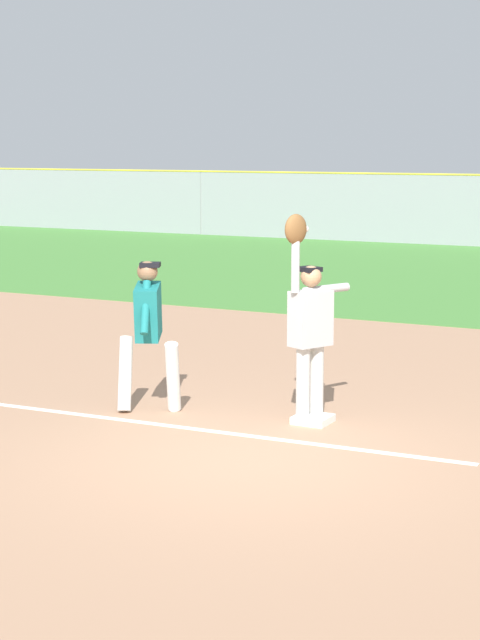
{
  "coord_description": "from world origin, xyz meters",
  "views": [
    {
      "loc": [
        4.34,
        -8.85,
        3.0
      ],
      "look_at": [
        -0.91,
        1.61,
        1.05
      ],
      "focal_mm": 59.39,
      "sensor_mm": 36.0,
      "label": 1
    }
  ],
  "objects_px": {
    "runner": "(148,325)",
    "parked_car_silver": "(396,214)",
    "fielder": "(309,321)",
    "first_base": "(313,419)",
    "parked_car_white": "(255,210)",
    "baseball": "(305,229)"
  },
  "relations": [
    {
      "from": "runner",
      "to": "parked_car_silver",
      "type": "distance_m",
      "value": 24.75
    },
    {
      "from": "runner",
      "to": "parked_car_silver",
      "type": "bearing_deg",
      "value": 77.44
    },
    {
      "from": "fielder",
      "to": "runner",
      "type": "relative_size",
      "value": 1.33
    },
    {
      "from": "first_base",
      "to": "parked_car_white",
      "type": "distance_m",
      "value": 26.53
    },
    {
      "from": "baseball",
      "to": "parked_car_white",
      "type": "distance_m",
      "value": 26.52
    },
    {
      "from": "parked_car_silver",
      "to": "runner",
      "type": "bearing_deg",
      "value": -76.0
    },
    {
      "from": "runner",
      "to": "fielder",
      "type": "bearing_deg",
      "value": -12.4
    },
    {
      "from": "baseball",
      "to": "runner",
      "type": "bearing_deg",
      "value": -167.4
    },
    {
      "from": "runner",
      "to": "parked_car_white",
      "type": "xyz_separation_m",
      "value": [
        -10.28,
        23.98,
        -0.32
      ]
    },
    {
      "from": "runner",
      "to": "parked_car_white",
      "type": "bearing_deg",
      "value": 88.69
    },
    {
      "from": "parked_car_white",
      "to": "parked_car_silver",
      "type": "relative_size",
      "value": 0.99
    },
    {
      "from": "fielder",
      "to": "baseball",
      "type": "distance_m",
      "value": 0.99
    },
    {
      "from": "runner",
      "to": "baseball",
      "type": "distance_m",
      "value": 2.1
    },
    {
      "from": "parked_car_silver",
      "to": "parked_car_white",
      "type": "bearing_deg",
      "value": -175.42
    },
    {
      "from": "first_base",
      "to": "fielder",
      "type": "relative_size",
      "value": 0.17
    },
    {
      "from": "fielder",
      "to": "parked_car_white",
      "type": "distance_m",
      "value": 26.51
    },
    {
      "from": "baseball",
      "to": "parked_car_white",
      "type": "bearing_deg",
      "value": 116.99
    },
    {
      "from": "parked_car_white",
      "to": "parked_car_silver",
      "type": "bearing_deg",
      "value": 2.61
    },
    {
      "from": "first_base",
      "to": "runner",
      "type": "distance_m",
      "value": 2.11
    },
    {
      "from": "first_base",
      "to": "parked_car_silver",
      "type": "height_order",
      "value": "parked_car_silver"
    },
    {
      "from": "runner",
      "to": "parked_car_white",
      "type": "relative_size",
      "value": 0.39
    },
    {
      "from": "parked_car_silver",
      "to": "fielder",
      "type": "bearing_deg",
      "value": -71.77
    }
  ]
}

